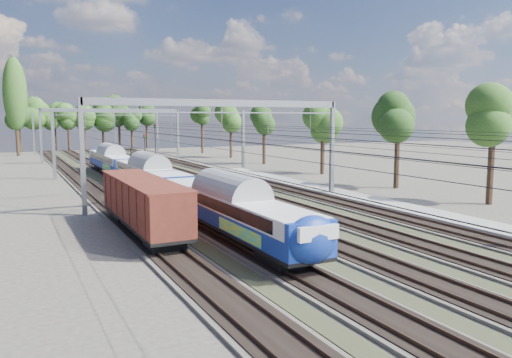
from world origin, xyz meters
name	(u,v)px	position (x,y,z in m)	size (l,w,h in m)	color
track_bed	(171,183)	(0.00, 45.00, 0.10)	(21.00, 130.00, 0.34)	#47423A
platform	(409,209)	(12.00, 20.00, 0.15)	(3.00, 70.00, 0.30)	gray
catenary	(155,126)	(0.33, 52.69, 6.40)	(25.65, 130.00, 9.00)	gray
tree_belt	(140,114)	(7.30, 89.13, 8.17)	(39.58, 102.18, 12.07)	black
poplar	(15,95)	(-14.50, 98.00, 11.89)	(4.40, 4.40, 19.04)	black
emu_train	(150,172)	(-4.50, 36.97, 2.35)	(2.73, 57.86, 3.99)	black
freight_boxcar	(143,202)	(-9.00, 21.74, 2.09)	(2.76, 13.31, 3.43)	black
worker	(131,154)	(3.52, 80.64, 0.99)	(0.72, 0.47, 1.98)	black
signal_near	(145,147)	(1.52, 62.61, 3.21)	(0.34, 0.31, 5.07)	black
signal_far	(155,137)	(7.25, 77.87, 4.07)	(0.46, 0.42, 6.43)	black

